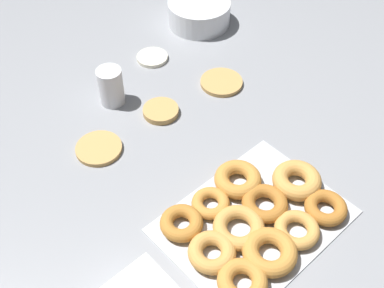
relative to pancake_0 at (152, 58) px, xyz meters
name	(u,v)px	position (x,y,z in m)	size (l,w,h in m)	color
ground_plane	(174,128)	(-0.14, -0.25, -0.01)	(3.00, 3.00, 0.00)	gray
pancake_0	(152,58)	(0.00, 0.00, 0.00)	(0.09, 0.09, 0.01)	silver
pancake_1	(99,148)	(-0.32, -0.19, 0.00)	(0.11, 0.11, 0.01)	tan
pancake_2	(161,111)	(-0.13, -0.19, 0.00)	(0.09, 0.09, 0.02)	tan
pancake_3	(221,82)	(0.07, -0.21, 0.00)	(0.11, 0.11, 0.01)	tan
donut_tray	(255,219)	(-0.20, -0.58, 0.01)	(0.37, 0.28, 0.04)	silver
batter_bowl	(199,13)	(0.22, 0.04, 0.03)	(0.19, 0.19, 0.07)	white
paper_cup	(111,86)	(-0.19, -0.07, 0.04)	(0.06, 0.06, 0.10)	white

